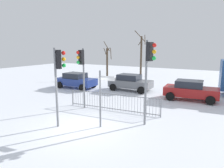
{
  "coord_description": "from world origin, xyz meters",
  "views": [
    {
      "loc": [
        6.11,
        -7.69,
        3.95
      ],
      "look_at": [
        0.08,
        2.87,
        1.73
      ],
      "focal_mm": 33.07,
      "sensor_mm": 36.0,
      "label": 1
    }
  ],
  "objects": [
    {
      "name": "traffic_light_rear_left",
      "position": [
        -1.02,
        -0.39,
        2.86
      ],
      "size": [
        0.44,
        0.49,
        3.9
      ],
      "rotation": [
        0.0,
        0.0,
        5.67
      ],
      "color": "slate",
      "rests_on": "ground"
    },
    {
      "name": "bare_tree_centre",
      "position": [
        -7.69,
        15.24,
        2.1
      ],
      "size": [
        1.12,
        1.21,
        4.61
      ],
      "color": "#473828",
      "rests_on": "ground"
    },
    {
      "name": "traffic_light_mid_right",
      "position": [
        2.72,
        1.85,
        3.12
      ],
      "size": [
        0.56,
        0.36,
        4.26
      ],
      "rotation": [
        0.0,
        0.0,
        4.48
      ],
      "color": "slate",
      "rests_on": "ground"
    },
    {
      "name": "bare_tree_right",
      "position": [
        -4.36,
        18.59,
        2.86
      ],
      "size": [
        1.48,
        1.4,
        6.03
      ],
      "color": "#473828",
      "rests_on": "ground"
    },
    {
      "name": "ground_plane",
      "position": [
        0.0,
        0.0,
        0.0
      ],
      "size": [
        60.0,
        60.0,
        0.0
      ],
      "primitive_type": "plane",
      "color": "white"
    },
    {
      "name": "car_grey_trailing",
      "position": [
        -1.57,
        9.1,
        0.77
      ],
      "size": [
        3.83,
        1.98,
        1.47
      ],
      "rotation": [
        0.0,
        0.0,
        0.02
      ],
      "color": "slate",
      "rests_on": "ground"
    },
    {
      "name": "traffic_light_rear_right",
      "position": [
        -1.91,
        2.53,
        2.82
      ],
      "size": [
        0.36,
        0.56,
        3.84
      ],
      "rotation": [
        0.0,
        0.0,
        2.9
      ],
      "color": "slate",
      "rests_on": "ground"
    },
    {
      "name": "car_blue_near",
      "position": [
        -6.54,
        7.54,
        0.77
      ],
      "size": [
        3.81,
        1.93,
        1.47
      ],
      "rotation": [
        0.0,
        0.0,
        -0.0
      ],
      "color": "navy",
      "rests_on": "ground"
    },
    {
      "name": "pedestrian_guard_railing",
      "position": [
        -0.01,
        3.09,
        0.55
      ],
      "size": [
        6.04,
        0.55,
        1.07
      ],
      "rotation": [
        0.0,
        0.0,
        0.08
      ],
      "color": "slate",
      "rests_on": "ground"
    },
    {
      "name": "direction_sign_post",
      "position": [
        0.85,
        0.5,
        1.59
      ],
      "size": [
        0.78,
        0.16,
        2.82
      ],
      "rotation": [
        0.0,
        0.0,
        0.14
      ],
      "color": "slate",
      "rests_on": "ground"
    },
    {
      "name": "car_red_far",
      "position": [
        3.75,
        8.25,
        0.77
      ],
      "size": [
        3.9,
        2.13,
        1.47
      ],
      "rotation": [
        0.0,
        0.0,
        0.06
      ],
      "color": "maroon",
      "rests_on": "ground"
    }
  ]
}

